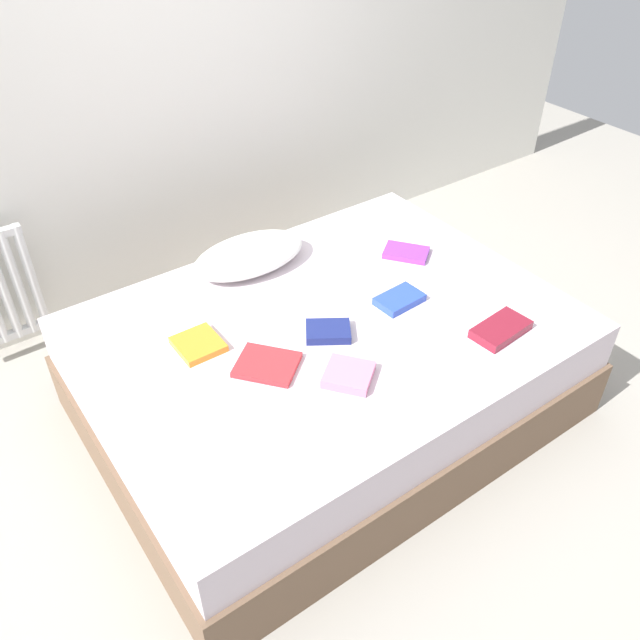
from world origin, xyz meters
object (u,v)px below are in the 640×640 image
at_px(pillow, 249,255).
at_px(textbook_maroon, 501,329).
at_px(textbook_purple, 406,253).
at_px(textbook_navy, 328,331).
at_px(bed, 327,367).
at_px(textbook_pink, 349,375).
at_px(textbook_orange, 198,344).
at_px(textbook_blue, 399,299).
at_px(textbook_red, 267,365).

height_order(pillow, textbook_maroon, pillow).
distance_m(textbook_purple, textbook_navy, 0.71).
relative_size(bed, textbook_pink, 11.43).
relative_size(pillow, textbook_maroon, 2.23).
height_order(textbook_pink, textbook_orange, textbook_pink).
bearing_deg(textbook_blue, textbook_purple, 40.88).
bearing_deg(textbook_navy, textbook_purple, 55.88).
relative_size(textbook_pink, textbook_maroon, 0.71).
bearing_deg(textbook_red, bed, 65.24).
relative_size(textbook_orange, textbook_red, 0.81).
relative_size(pillow, textbook_blue, 2.73).
height_order(bed, textbook_maroon, textbook_maroon).
bearing_deg(textbook_blue, textbook_maroon, -66.82).
xyz_separation_m(textbook_pink, textbook_maroon, (0.67, -0.15, 0.00)).
bearing_deg(textbook_maroon, textbook_pink, 162.70).
relative_size(bed, textbook_purple, 9.67).
xyz_separation_m(textbook_blue, textbook_pink, (-0.47, -0.25, 0.00)).
height_order(textbook_blue, textbook_purple, textbook_blue).
bearing_deg(textbook_maroon, textbook_orange, 143.70).
xyz_separation_m(pillow, textbook_blue, (0.38, -0.62, -0.04)).
xyz_separation_m(bed, textbook_orange, (-0.51, 0.17, 0.27)).
bearing_deg(pillow, textbook_purple, -28.13).
bearing_deg(textbook_pink, textbook_navy, 122.63).
height_order(textbook_blue, textbook_maroon, textbook_maroon).
xyz_separation_m(bed, textbook_purple, (0.61, 0.20, 0.27)).
bearing_deg(textbook_blue, textbook_red, 178.04).
height_order(textbook_maroon, textbook_red, textbook_maroon).
bearing_deg(pillow, textbook_pink, -95.90).
bearing_deg(textbook_red, textbook_maroon, 27.68).
distance_m(textbook_maroon, textbook_red, 0.96).
relative_size(bed, textbook_orange, 10.73).
xyz_separation_m(bed, textbook_navy, (-0.04, -0.07, 0.27)).
relative_size(textbook_blue, textbook_red, 0.88).
height_order(textbook_purple, textbook_navy, textbook_navy).
height_order(bed, pillow, pillow).
bearing_deg(pillow, textbook_orange, -140.63).
bearing_deg(pillow, textbook_red, -115.51).
distance_m(textbook_blue, textbook_pink, 0.53).
bearing_deg(textbook_blue, textbook_pink, -155.37).
xyz_separation_m(textbook_pink, textbook_purple, (0.75, 0.52, -0.01)).
distance_m(textbook_red, textbook_purple, 1.01).
bearing_deg(textbook_orange, pillow, 39.37).
xyz_separation_m(pillow, textbook_red, (-0.31, -0.64, -0.05)).
bearing_deg(textbook_navy, pillow, 123.54).
bearing_deg(textbook_blue, textbook_orange, 160.67).
xyz_separation_m(textbook_orange, textbook_navy, (0.47, -0.24, 0.00)).
relative_size(textbook_red, textbook_purple, 1.11).
relative_size(pillow, textbook_orange, 2.96).
distance_m(bed, textbook_red, 0.45).
distance_m(pillow, textbook_orange, 0.60).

